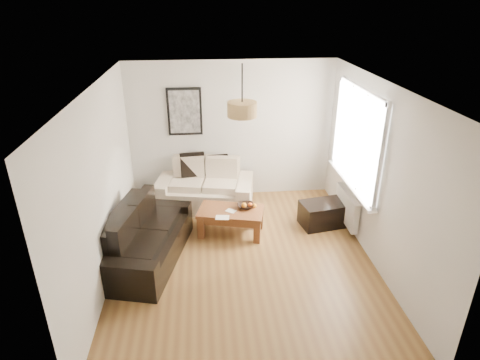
{
  "coord_description": "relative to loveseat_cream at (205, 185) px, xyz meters",
  "views": [
    {
      "loc": [
        -0.53,
        -4.98,
        3.64
      ],
      "look_at": [
        0.0,
        0.6,
        1.05
      ],
      "focal_mm": 30.31,
      "sensor_mm": 36.0,
      "label": 1
    }
  ],
  "objects": [
    {
      "name": "coffee_table",
      "position": [
        0.41,
        -0.99,
        -0.21
      ],
      "size": [
        1.15,
        0.81,
        0.43
      ],
      "primitive_type": null,
      "rotation": [
        0.0,
        0.0,
        -0.24
      ],
      "color": "brown",
      "rests_on": "floor"
    },
    {
      "name": "floor",
      "position": [
        0.54,
        -1.78,
        -0.43
      ],
      "size": [
        4.5,
        4.5,
        0.0
      ],
      "primitive_type": "plane",
      "color": "brown",
      "rests_on": "ground"
    },
    {
      "name": "ceiling",
      "position": [
        0.54,
        -1.78,
        2.17
      ],
      "size": [
        3.8,
        4.5,
        0.0
      ],
      "primitive_type": null,
      "color": "white",
      "rests_on": "floor"
    },
    {
      "name": "wall_right",
      "position": [
        2.44,
        -1.78,
        0.87
      ],
      "size": [
        0.04,
        4.5,
        2.6
      ],
      "primitive_type": null,
      "color": "silver",
      "rests_on": "floor"
    },
    {
      "name": "pendant_shade",
      "position": [
        0.54,
        -1.48,
        1.8
      ],
      "size": [
        0.4,
        0.4,
        0.2
      ],
      "primitive_type": "cylinder",
      "color": "tan",
      "rests_on": "ceiling"
    },
    {
      "name": "sofa_leather",
      "position": [
        -0.89,
        -1.61,
        -0.02
      ],
      "size": [
        1.32,
        2.03,
        0.81
      ],
      "primitive_type": null,
      "rotation": [
        0.0,
        0.0,
        1.33
      ],
      "color": "black",
      "rests_on": "floor"
    },
    {
      "name": "cushion_left",
      "position": [
        -0.21,
        0.21,
        0.33
      ],
      "size": [
        0.46,
        0.19,
        0.44
      ],
      "primitive_type": "cube",
      "rotation": [
        0.0,
        0.0,
        0.12
      ],
      "color": "black",
      "rests_on": "loveseat_cream"
    },
    {
      "name": "window_bay",
      "position": [
        2.4,
        -0.98,
        1.17
      ],
      "size": [
        0.14,
        1.9,
        1.6
      ],
      "primitive_type": null,
      "color": "white",
      "rests_on": "wall_right"
    },
    {
      "name": "ottoman",
      "position": [
        1.99,
        -0.88,
        -0.22
      ],
      "size": [
        0.81,
        0.6,
        0.42
      ],
      "primitive_type": "cube",
      "rotation": [
        0.0,
        0.0,
        0.18
      ],
      "color": "black",
      "rests_on": "floor"
    },
    {
      "name": "wall_left",
      "position": [
        -1.36,
        -1.78,
        0.87
      ],
      "size": [
        0.04,
        4.5,
        2.6
      ],
      "primitive_type": null,
      "color": "silver",
      "rests_on": "floor"
    },
    {
      "name": "loveseat_cream",
      "position": [
        0.0,
        0.0,
        0.0
      ],
      "size": [
        1.87,
        1.24,
        0.86
      ],
      "primitive_type": null,
      "rotation": [
        0.0,
        0.0,
        -0.18
      ],
      "color": "beige",
      "rests_on": "floor"
    },
    {
      "name": "orange_a",
      "position": [
        0.73,
        -0.92,
        0.04
      ],
      "size": [
        0.09,
        0.09,
        0.08
      ],
      "primitive_type": "sphere",
      "rotation": [
        0.0,
        0.0,
        0.25
      ],
      "color": "#E05512",
      "rests_on": "fruit_bowl"
    },
    {
      "name": "wall_back",
      "position": [
        0.54,
        0.47,
        0.87
      ],
      "size": [
        3.8,
        0.04,
        2.6
      ],
      "primitive_type": null,
      "color": "silver",
      "rests_on": "floor"
    },
    {
      "name": "poster",
      "position": [
        -0.31,
        0.44,
        1.27
      ],
      "size": [
        0.62,
        0.04,
        0.87
      ],
      "primitive_type": null,
      "color": "black",
      "rests_on": "wall_back"
    },
    {
      "name": "fruit_bowl",
      "position": [
        0.66,
        -0.93,
        0.03
      ],
      "size": [
        0.27,
        0.27,
        0.07
      ],
      "primitive_type": "imported",
      "rotation": [
        0.0,
        0.0,
        -0.0
      ],
      "color": "black",
      "rests_on": "coffee_table"
    },
    {
      "name": "radiator",
      "position": [
        2.36,
        -0.98,
        -0.05
      ],
      "size": [
        0.1,
        0.9,
        0.52
      ],
      "primitive_type": "cube",
      "color": "white",
      "rests_on": "wall_right"
    },
    {
      "name": "cushion_right",
      "position": [
        0.26,
        0.21,
        0.3
      ],
      "size": [
        0.4,
        0.16,
        0.39
      ],
      "primitive_type": "cube",
      "rotation": [
        0.0,
        0.0,
        0.09
      ],
      "color": "black",
      "rests_on": "loveseat_cream"
    },
    {
      "name": "orange_b",
      "position": [
        0.8,
        -0.95,
        0.04
      ],
      "size": [
        0.1,
        0.1,
        0.08
      ],
      "primitive_type": "sphere",
      "rotation": [
        0.0,
        0.0,
        0.34
      ],
      "color": "orange",
      "rests_on": "fruit_bowl"
    },
    {
      "name": "orange_c",
      "position": [
        0.63,
        -0.92,
        0.04
      ],
      "size": [
        0.1,
        0.1,
        0.09
      ],
      "primitive_type": "sphere",
      "rotation": [
        0.0,
        0.0,
        -0.21
      ],
      "color": "orange",
      "rests_on": "fruit_bowl"
    },
    {
      "name": "papers",
      "position": [
        0.26,
        -1.22,
        0.0
      ],
      "size": [
        0.23,
        0.18,
        0.01
      ],
      "primitive_type": "cube",
      "rotation": [
        0.0,
        0.0,
        -0.13
      ],
      "color": "white",
      "rests_on": "coffee_table"
    },
    {
      "name": "wall_front",
      "position": [
        0.54,
        -4.03,
        0.87
      ],
      "size": [
        3.8,
        0.04,
        2.6
      ],
      "primitive_type": null,
      "color": "silver",
      "rests_on": "floor"
    }
  ]
}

